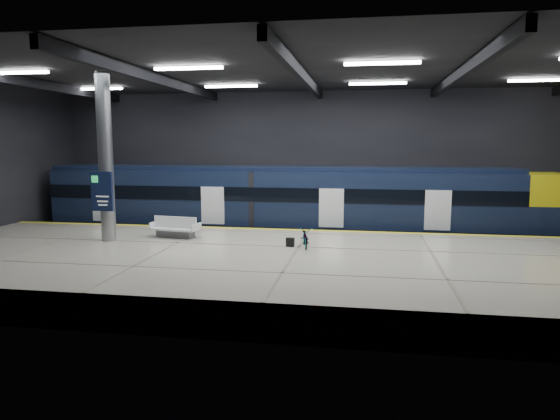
# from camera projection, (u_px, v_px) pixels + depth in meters

# --- Properties ---
(ground) EXTENTS (30.00, 30.00, 0.00)m
(ground) POSITION_uv_depth(u_px,v_px,m) (302.00, 268.00, 20.70)
(ground) COLOR black
(ground) RESTS_ON ground
(room_shell) EXTENTS (30.10, 16.10, 8.05)m
(room_shell) POSITION_uv_depth(u_px,v_px,m) (302.00, 128.00, 19.94)
(room_shell) COLOR black
(room_shell) RESTS_ON ground
(platform) EXTENTS (30.00, 11.00, 1.10)m
(platform) POSITION_uv_depth(u_px,v_px,m) (293.00, 270.00, 18.18)
(platform) COLOR beige
(platform) RESTS_ON ground
(safety_strip) EXTENTS (30.00, 0.40, 0.01)m
(safety_strip) POSITION_uv_depth(u_px,v_px,m) (309.00, 230.00, 23.24)
(safety_strip) COLOR gold
(safety_strip) RESTS_ON platform
(rails) EXTENTS (30.00, 1.52, 0.16)m
(rails) POSITION_uv_depth(u_px,v_px,m) (315.00, 241.00, 26.06)
(rails) COLOR gray
(rails) RESTS_ON ground
(train) EXTENTS (29.40, 2.84, 3.79)m
(train) POSITION_uv_depth(u_px,v_px,m) (310.00, 203.00, 25.84)
(train) COLOR black
(train) RESTS_ON ground
(bench) EXTENTS (2.17, 1.15, 0.91)m
(bench) POSITION_uv_depth(u_px,v_px,m) (175.00, 230.00, 21.46)
(bench) COLOR #595B60
(bench) RESTS_ON platform
(bicycle) EXTENTS (0.81, 1.61, 0.81)m
(bicycle) POSITION_uv_depth(u_px,v_px,m) (305.00, 237.00, 19.47)
(bicycle) COLOR #99999E
(bicycle) RESTS_ON platform
(pannier_bag) EXTENTS (0.34, 0.26, 0.35)m
(pannier_bag) POSITION_uv_depth(u_px,v_px,m) (290.00, 242.00, 19.60)
(pannier_bag) COLOR black
(pannier_bag) RESTS_ON platform
(info_column) EXTENTS (0.90, 0.78, 6.90)m
(info_column) POSITION_uv_depth(u_px,v_px,m) (105.00, 160.00, 20.41)
(info_column) COLOR #9EA0A5
(info_column) RESTS_ON platform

